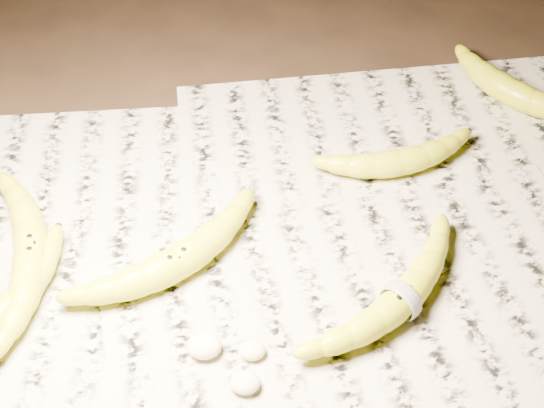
{
  "coord_description": "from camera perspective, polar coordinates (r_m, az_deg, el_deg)",
  "views": [
    {
      "loc": [
        -0.04,
        -0.54,
        0.67
      ],
      "look_at": [
        0.0,
        0.02,
        0.05
      ],
      "focal_mm": 50.0,
      "sensor_mm": 36.0,
      "label": 1
    }
  ],
  "objects": [
    {
      "name": "banana_upper_a",
      "position": [
        0.94,
        9.59,
        3.28
      ],
      "size": [
        0.18,
        0.08,
        0.03
      ],
      "primitive_type": null,
      "rotation": [
        0.0,
        0.0,
        0.17
      ],
      "color": "gold",
      "rests_on": "newspaper_patch"
    },
    {
      "name": "banana_left_a",
      "position": [
        0.87,
        -17.73,
        -3.39
      ],
      "size": [
        0.09,
        0.23,
        0.04
      ],
      "primitive_type": null,
      "rotation": [
        0.0,
        0.0,
        1.69
      ],
      "color": "gold",
      "rests_on": "newspaper_patch"
    },
    {
      "name": "flesh_chunk_c",
      "position": [
        0.77,
        -1.5,
        -10.8
      ],
      "size": [
        0.03,
        0.02,
        0.02
      ],
      "primitive_type": "ellipsoid",
      "color": "beige",
      "rests_on": "newspaper_patch"
    },
    {
      "name": "flesh_chunk_a",
      "position": [
        0.77,
        -5.15,
        -10.44
      ],
      "size": [
        0.04,
        0.03,
        0.02
      ],
      "primitive_type": "ellipsoid",
      "color": "beige",
      "rests_on": "newspaper_patch"
    },
    {
      "name": "banana_taped",
      "position": [
        0.8,
        9.71,
        -7.04
      ],
      "size": [
        0.2,
        0.19,
        0.04
      ],
      "primitive_type": null,
      "rotation": [
        0.0,
        0.0,
        0.72
      ],
      "color": "gold",
      "rests_on": "newspaper_patch"
    },
    {
      "name": "newspaper_patch",
      "position": [
        0.84,
        -1.19,
        -5.25
      ],
      "size": [
        0.9,
        0.7,
        0.01
      ],
      "primitive_type": "cube",
      "color": "#AEA895",
      "rests_on": "ground"
    },
    {
      "name": "banana_center",
      "position": [
        0.82,
        -7.18,
        -4.25
      ],
      "size": [
        0.21,
        0.17,
        0.04
      ],
      "primitive_type": null,
      "rotation": [
        0.0,
        0.0,
        0.58
      ],
      "color": "gold",
      "rests_on": "newspaper_patch"
    },
    {
      "name": "ground",
      "position": [
        0.86,
        -0.05,
        -3.25
      ],
      "size": [
        3.0,
        3.0,
        0.0
      ],
      "primitive_type": "plane",
      "color": "black",
      "rests_on": "ground"
    },
    {
      "name": "flesh_chunk_b",
      "position": [
        0.75,
        -2.02,
        -13.17
      ],
      "size": [
        0.03,
        0.02,
        0.02
      ],
      "primitive_type": "ellipsoid",
      "color": "beige",
      "rests_on": "newspaper_patch"
    },
    {
      "name": "measuring_tape",
      "position": [
        0.8,
        9.71,
        -7.04
      ],
      "size": [
        0.03,
        0.04,
        0.05
      ],
      "primitive_type": "torus",
      "rotation": [
        0.0,
        1.57,
        0.72
      ],
      "color": "white",
      "rests_on": "newspaper_patch"
    },
    {
      "name": "banana_upper_b",
      "position": [
        1.07,
        17.52,
        8.25
      ],
      "size": [
        0.16,
        0.18,
        0.04
      ],
      "primitive_type": null,
      "rotation": [
        0.0,
        0.0,
        -0.87
      ],
      "color": "gold",
      "rests_on": "newspaper_patch"
    },
    {
      "name": "banana_left_b",
      "position": [
        0.84,
        -18.76,
        -6.76
      ],
      "size": [
        0.14,
        0.17,
        0.03
      ],
      "primitive_type": null,
      "rotation": [
        0.0,
        0.0,
        0.97
      ],
      "color": "gold",
      "rests_on": "newspaper_patch"
    }
  ]
}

